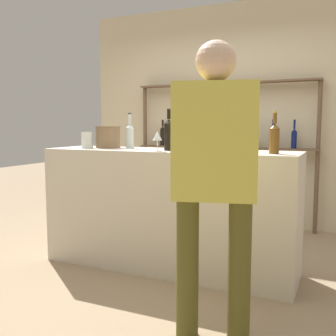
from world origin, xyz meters
The scene contains 12 objects.
ground_plane centered at (0.00, 0.00, 0.00)m, with size 16.00×16.00×0.00m, color #9E8466.
bar_counter centered at (0.00, 0.00, 0.53)m, with size 2.24×0.59×1.06m, color beige.
back_wall centered at (0.00, 1.89, 1.40)m, with size 3.84×0.12×2.80m, color beige.
back_shelf centered at (-0.01, 1.71, 1.19)m, with size 2.30×0.18×1.80m.
counter_bottle_0 centered at (0.92, -0.08, 1.18)m, with size 0.08×0.08×0.32m.
counter_bottle_1 centered at (-0.42, 0.06, 1.18)m, with size 0.07×0.07×0.33m.
counter_bottle_2 centered at (0.04, -0.07, 1.20)m, with size 0.08×0.08×0.35m.
wine_glass centered at (-0.01, -0.19, 1.18)m, with size 0.08×0.08×0.17m.
ice_bucket centered at (-0.64, 0.04, 1.16)m, with size 0.24×0.24×0.21m.
cork_jar centered at (-0.79, -0.09, 1.13)m, with size 0.11×0.11×0.15m.
customer_right centered at (0.73, -0.97, 1.02)m, with size 0.52×0.33×1.74m.
server_behind_counter centered at (0.11, 0.82, 0.93)m, with size 0.40×0.21×1.57m.
Camera 1 is at (1.41, -3.12, 1.27)m, focal length 42.00 mm.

